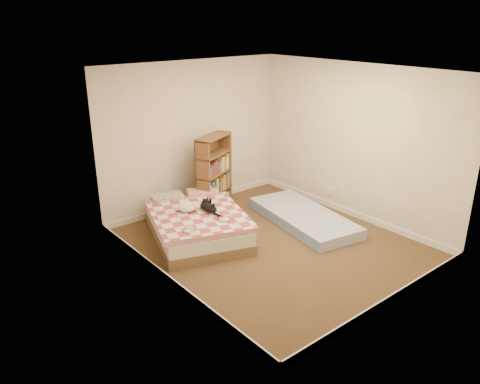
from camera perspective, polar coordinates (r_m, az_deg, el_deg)
room at (r=6.52m, az=4.16°, el=3.14°), size 3.51×4.01×2.51m
bed at (r=7.12m, az=-5.44°, el=-3.79°), size 1.77×2.10×0.48m
bookshelf at (r=7.99m, az=-3.26°, el=1.24°), size 0.89×0.57×1.31m
floor_mattress at (r=7.66m, az=7.75°, el=-3.10°), size 1.21×2.09×0.18m
black_cat at (r=6.98m, az=-3.99°, el=-1.81°), size 0.30×0.62×0.14m
white_dog at (r=6.99m, az=-6.45°, el=-1.78°), size 0.30×0.30×0.14m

